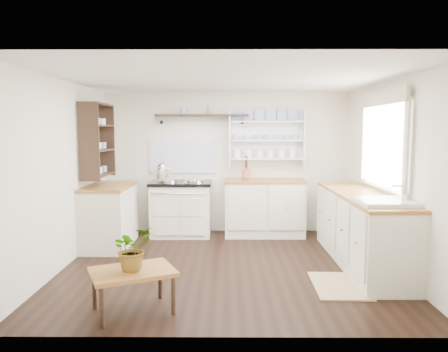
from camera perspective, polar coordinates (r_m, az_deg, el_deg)
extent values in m
cube|color=black|center=(5.57, 0.35, -11.60)|extent=(4.00, 3.80, 0.01)
cube|color=beige|center=(7.23, 0.35, 1.77)|extent=(4.00, 0.02, 2.30)
cube|color=beige|center=(5.70, 20.90, 0.22)|extent=(0.02, 3.80, 2.30)
cube|color=beige|center=(5.70, -20.19, 0.25)|extent=(0.02, 3.80, 2.30)
cube|color=white|center=(5.34, 0.36, 12.61)|extent=(4.00, 3.80, 0.01)
cube|color=white|center=(5.80, 20.14, 3.81)|extent=(0.04, 1.40, 1.00)
cube|color=white|center=(5.80, 19.96, 3.82)|extent=(0.02, 1.50, 1.10)
cube|color=beige|center=(5.80, 19.98, 9.55)|extent=(0.04, 1.55, 0.18)
cube|color=#EEE4CE|center=(7.03, -5.61, -4.46)|extent=(0.93, 0.61, 0.82)
cube|color=black|center=(6.97, -5.65, -0.94)|extent=(0.97, 0.65, 0.05)
cylinder|color=silver|center=(6.99, -7.40, -0.61)|extent=(0.32, 0.32, 0.03)
cylinder|color=silver|center=(6.94, -3.89, -0.62)|extent=(0.32, 0.32, 0.03)
cylinder|color=silver|center=(6.65, -5.94, -2.31)|extent=(0.84, 0.02, 0.02)
cube|color=beige|center=(7.05, 5.25, -4.18)|extent=(1.25, 0.60, 0.88)
cube|color=brown|center=(6.98, 5.28, -0.63)|extent=(1.27, 0.63, 0.04)
cube|color=beige|center=(5.81, 17.50, -6.66)|extent=(0.60, 2.40, 0.88)
cube|color=brown|center=(5.73, 17.64, -2.36)|extent=(0.62, 2.43, 0.04)
cube|color=white|center=(5.04, 20.13, -4.49)|extent=(0.55, 0.60, 0.28)
cylinder|color=silver|center=(5.08, 22.34, -2.21)|extent=(0.02, 0.02, 0.22)
cube|color=beige|center=(6.56, -14.74, -5.13)|extent=(0.60, 1.10, 0.88)
cube|color=brown|center=(6.49, -14.84, -1.32)|extent=(0.62, 1.13, 0.04)
cube|color=white|center=(7.22, 5.54, 4.92)|extent=(1.20, 0.03, 0.90)
cube|color=white|center=(7.13, 5.61, 4.90)|extent=(1.20, 0.22, 0.02)
cylinder|color=navy|center=(7.14, 5.62, 7.07)|extent=(0.20, 0.02, 0.20)
cube|color=black|center=(7.09, -2.91, 7.91)|extent=(1.50, 0.24, 0.04)
cone|color=black|center=(7.23, -8.06, 6.95)|extent=(0.06, 0.20, 0.06)
cone|color=black|center=(7.15, 2.38, 7.01)|extent=(0.06, 0.20, 0.06)
cube|color=black|center=(6.48, -16.20, 4.58)|extent=(0.28, 0.80, 1.05)
cylinder|color=#AC4E3F|center=(7.03, 2.86, 0.30)|extent=(0.13, 0.13, 0.15)
cube|color=brown|center=(4.21, -11.84, -12.16)|extent=(0.89, 0.79, 0.04)
cylinder|color=black|center=(4.03, -15.72, -16.17)|extent=(0.04, 0.04, 0.36)
cylinder|color=black|center=(4.43, -16.59, -14.13)|extent=(0.04, 0.04, 0.36)
cylinder|color=black|center=(4.16, -6.64, -15.24)|extent=(0.04, 0.04, 0.36)
cylinder|color=black|center=(4.55, -8.34, -13.38)|extent=(0.04, 0.04, 0.36)
imported|color=#3F7233|center=(4.15, -11.91, -9.22)|extent=(0.48, 0.48, 0.41)
cube|color=#8F6D53|center=(5.04, 14.77, -13.66)|extent=(0.57, 0.86, 0.02)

